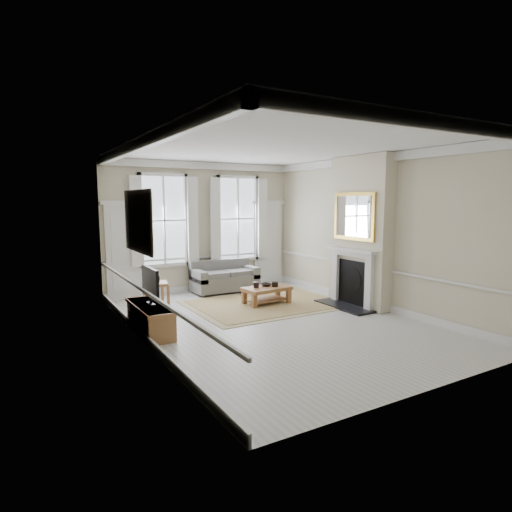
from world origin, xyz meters
TOP-DOWN VIEW (x-y plane):
  - floor at (0.00, 0.00)m, footprint 7.20×7.20m
  - ceiling at (0.00, 0.00)m, footprint 7.20×7.20m
  - back_wall at (0.00, 3.60)m, footprint 5.20×0.00m
  - left_wall at (-2.60, 0.00)m, footprint 0.00×7.20m
  - right_wall at (2.60, 0.00)m, footprint 0.00×7.20m
  - window_left at (-1.05, 3.55)m, footprint 1.26×0.20m
  - window_right at (1.05, 3.55)m, footprint 1.26×0.20m
  - door_left at (-2.05, 3.56)m, footprint 0.90×0.08m
  - door_right at (2.05, 3.56)m, footprint 0.90×0.08m
  - painting at (-2.56, 0.30)m, footprint 0.05×1.66m
  - chimney_breast at (2.43, 0.20)m, footprint 0.35×1.70m
  - hearth at (2.00, 0.20)m, footprint 0.55×1.50m
  - fireplace at (2.20, 0.20)m, footprint 0.21×1.45m
  - mirror at (2.21, 0.20)m, footprint 0.06×1.26m
  - sofa at (0.40, 3.11)m, footprint 1.70×0.83m
  - side_table at (-1.72, 2.18)m, footprint 0.60×0.60m
  - rug at (0.64, 1.34)m, footprint 3.50×2.60m
  - coffee_table at (0.64, 1.34)m, footprint 1.14×0.73m
  - ceramic_pot_a at (0.39, 1.39)m, footprint 0.13×0.13m
  - ceramic_pot_b at (0.84, 1.29)m, footprint 0.15×0.15m
  - bowl at (0.69, 1.44)m, footprint 0.29×0.29m
  - tv_stand at (-2.34, 0.52)m, footprint 0.48×1.48m
  - tv at (-2.32, 0.52)m, footprint 0.08×0.90m

SIDE VIEW (x-z plane):
  - floor at x=0.00m, z-range 0.00..0.00m
  - rug at x=0.64m, z-range 0.00..0.02m
  - hearth at x=2.00m, z-range 0.00..0.05m
  - tv_stand at x=-2.34m, z-range 0.00..0.53m
  - coffee_table at x=0.64m, z-range 0.12..0.53m
  - sofa at x=0.40m, z-range -0.06..0.76m
  - bowl at x=0.69m, z-range 0.41..0.47m
  - ceramic_pot_b at x=0.84m, z-range 0.41..0.51m
  - ceramic_pot_a at x=0.39m, z-range 0.41..0.53m
  - side_table at x=-1.72m, z-range 0.19..0.80m
  - fireplace at x=2.20m, z-range 0.07..1.40m
  - tv at x=-2.32m, z-range 0.58..1.26m
  - door_left at x=-2.05m, z-range 0.00..2.30m
  - door_right at x=2.05m, z-range 0.00..2.30m
  - back_wall at x=0.00m, z-range -0.90..4.30m
  - left_wall at x=-2.60m, z-range -1.90..5.30m
  - right_wall at x=2.60m, z-range -1.90..5.30m
  - chimney_breast at x=2.43m, z-range 0.01..3.39m
  - window_left at x=-1.05m, z-range 0.80..3.00m
  - window_right at x=1.05m, z-range 0.80..3.00m
  - painting at x=-2.56m, z-range 1.52..2.58m
  - mirror at x=2.21m, z-range 1.52..2.58m
  - ceiling at x=0.00m, z-range 3.40..3.40m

